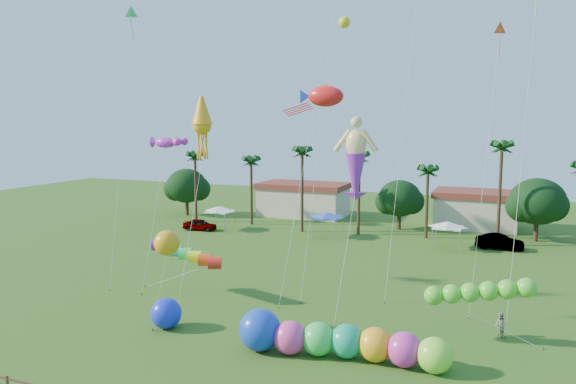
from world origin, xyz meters
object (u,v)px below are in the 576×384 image
at_px(spectator_b, 500,325).
at_px(blue_ball, 166,313).
at_px(car_a, 200,225).
at_px(car_b, 500,242).
at_px(caterpillar_inflatable, 333,340).

xyz_separation_m(spectator_b, blue_ball, (-20.91, -6.97, 0.24)).
height_order(car_a, car_b, car_b).
bearing_deg(spectator_b, blue_ball, -96.93).
xyz_separation_m(car_b, caterpillar_inflatable, (-8.15, -33.44, 0.26)).
distance_m(car_a, blue_ball, 33.76).
xyz_separation_m(car_a, car_b, (35.56, 3.19, 0.10)).
height_order(caterpillar_inflatable, blue_ball, caterpillar_inflatable).
bearing_deg(blue_ball, spectator_b, 18.44).
bearing_deg(blue_ball, car_a, 117.38).
distance_m(spectator_b, caterpillar_inflatable, 11.57).
height_order(car_a, caterpillar_inflatable, caterpillar_inflatable).
bearing_deg(car_b, spectator_b, -176.93).
relative_size(spectator_b, caterpillar_inflatable, 0.13).
height_order(spectator_b, caterpillar_inflatable, caterpillar_inflatable).
xyz_separation_m(car_a, spectator_b, (36.43, -23.00, 0.07)).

